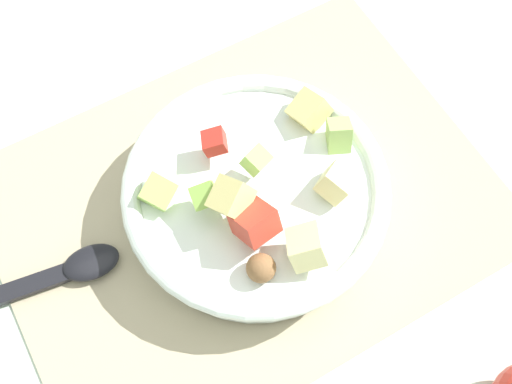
% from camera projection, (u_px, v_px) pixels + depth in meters
% --- Properties ---
extents(ground_plane, '(2.40, 2.40, 0.00)m').
position_uv_depth(ground_plane, '(245.00, 204.00, 0.65)').
color(ground_plane, silver).
extents(placemat, '(0.50, 0.37, 0.01)m').
position_uv_depth(placemat, '(245.00, 203.00, 0.64)').
color(placemat, tan).
rests_on(placemat, ground_plane).
extents(salad_bowl, '(0.26, 0.26, 0.11)m').
position_uv_depth(salad_bowl, '(257.00, 195.00, 0.61)').
color(salad_bowl, white).
rests_on(salad_bowl, placemat).
extents(serving_spoon, '(0.24, 0.06, 0.01)m').
position_uv_depth(serving_spoon, '(38.00, 282.00, 0.60)').
color(serving_spoon, black).
rests_on(serving_spoon, placemat).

